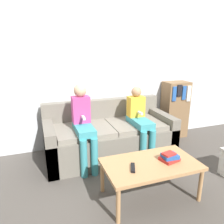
# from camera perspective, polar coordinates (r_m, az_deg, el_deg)

# --- Properties ---
(ground_plane) EXTENTS (10.00, 10.00, 0.00)m
(ground_plane) POSITION_cam_1_polar(r_m,az_deg,el_deg) (3.06, 2.59, -15.27)
(ground_plane) COLOR #4C4742
(wall_back) EXTENTS (8.00, 0.06, 2.60)m
(wall_back) POSITION_cam_1_polar(r_m,az_deg,el_deg) (3.61, -3.51, 11.56)
(wall_back) COLOR silver
(wall_back) RESTS_ON ground_plane
(couch) EXTENTS (1.91, 0.84, 0.81)m
(couch) POSITION_cam_1_polar(r_m,az_deg,el_deg) (3.37, -0.75, -6.55)
(couch) COLOR #6B665B
(couch) RESTS_ON ground_plane
(coffee_table) EXTENTS (1.03, 0.59, 0.42)m
(coffee_table) POSITION_cam_1_polar(r_m,az_deg,el_deg) (2.47, 10.06, -13.77)
(coffee_table) COLOR #AD7F51
(coffee_table) RESTS_ON ground_plane
(person_left) EXTENTS (0.24, 0.57, 1.14)m
(person_left) POSITION_cam_1_polar(r_m,az_deg,el_deg) (2.96, -7.50, -2.65)
(person_left) COLOR teal
(person_left) RESTS_ON ground_plane
(person_right) EXTENTS (0.24, 0.57, 1.06)m
(person_right) POSITION_cam_1_polar(r_m,az_deg,el_deg) (3.23, 7.30, -1.95)
(person_right) COLOR teal
(person_right) RESTS_ON ground_plane
(tv_remote) EXTENTS (0.10, 0.17, 0.02)m
(tv_remote) POSITION_cam_1_polar(r_m,az_deg,el_deg) (2.32, 5.49, -14.28)
(tv_remote) COLOR black
(tv_remote) RESTS_ON coffee_table
(book_stack) EXTENTS (0.22, 0.20, 0.10)m
(book_stack) POSITION_cam_1_polar(r_m,az_deg,el_deg) (2.52, 14.80, -11.34)
(book_stack) COLOR red
(book_stack) RESTS_ON coffee_table
(bookshelf) EXTENTS (0.44, 0.32, 1.02)m
(bookshelf) POSITION_cam_1_polar(r_m,az_deg,el_deg) (4.17, 16.05, 0.66)
(bookshelf) COLOR brown
(bookshelf) RESTS_ON ground_plane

